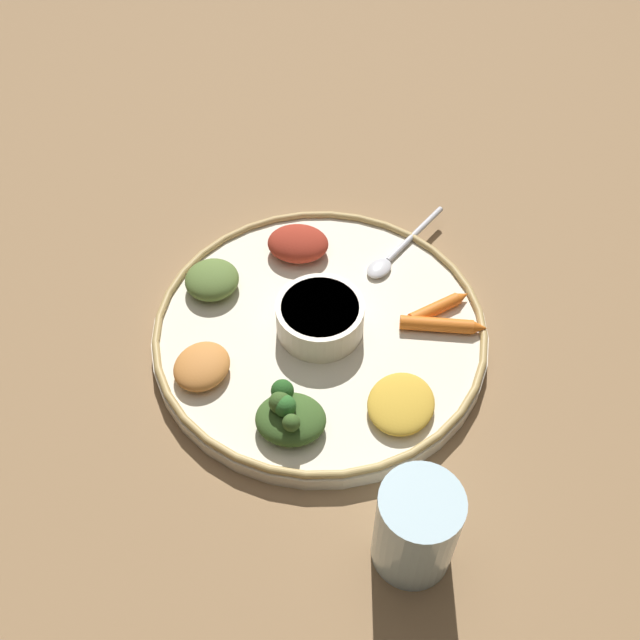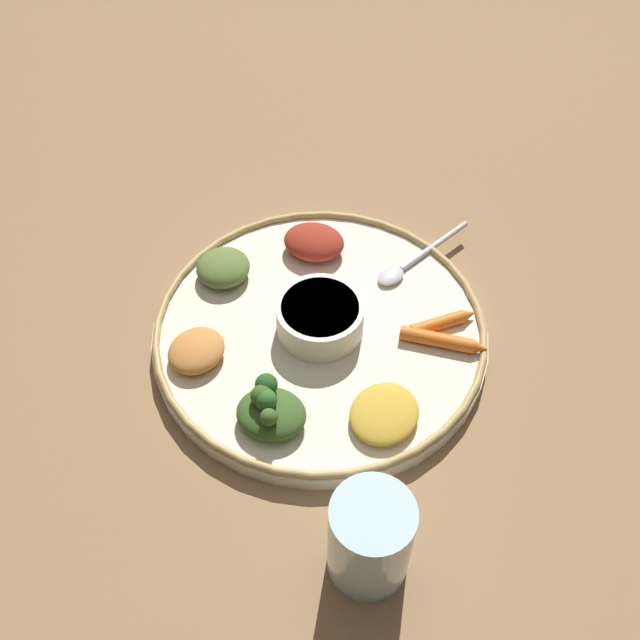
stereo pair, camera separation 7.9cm
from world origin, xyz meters
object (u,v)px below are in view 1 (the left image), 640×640
(greens_pile, at_px, (289,415))
(drinking_glass, at_px, (415,531))
(center_bowl, at_px, (320,317))
(carrot_near_spoon, at_px, (442,325))
(spoon, at_px, (395,253))
(carrot_outer, at_px, (439,307))

(greens_pile, bearing_deg, drinking_glass, -121.70)
(center_bowl, distance_m, greens_pile, 0.12)
(greens_pile, height_order, carrot_near_spoon, greens_pile)
(greens_pile, xyz_separation_m, carrot_near_spoon, (0.16, -0.12, -0.01))
(center_bowl, xyz_separation_m, carrot_near_spoon, (0.03, -0.13, -0.01))
(center_bowl, distance_m, drinking_glass, 0.25)
(greens_pile, relative_size, carrot_near_spoon, 0.83)
(carrot_near_spoon, bearing_deg, greens_pile, 141.95)
(spoon, bearing_deg, drinking_glass, -165.47)
(carrot_outer, height_order, drinking_glass, drinking_glass)
(center_bowl, xyz_separation_m, carrot_outer, (0.06, -0.12, -0.01))
(carrot_near_spoon, bearing_deg, carrot_outer, 17.02)
(carrot_outer, bearing_deg, spoon, 42.70)
(carrot_near_spoon, distance_m, drinking_glass, 0.25)
(spoon, distance_m, carrot_near_spoon, 0.12)
(carrot_near_spoon, bearing_deg, center_bowl, 105.09)
(spoon, relative_size, greens_pile, 1.80)
(spoon, relative_size, carrot_outer, 2.21)
(carrot_near_spoon, bearing_deg, spoon, 37.29)
(greens_pile, height_order, carrot_outer, greens_pile)
(carrot_near_spoon, height_order, carrot_outer, carrot_near_spoon)
(spoon, distance_m, drinking_glass, 0.35)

